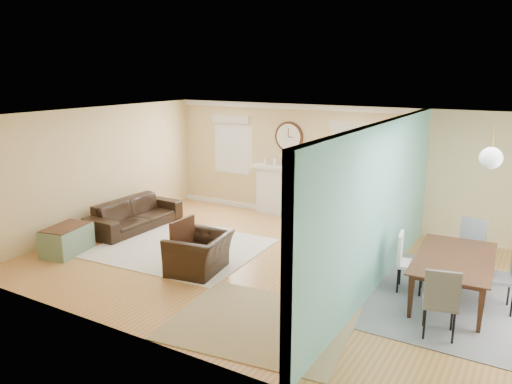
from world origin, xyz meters
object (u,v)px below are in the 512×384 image
(eames_chair, at_px, (199,253))
(credenza, at_px, (377,239))
(green_chair, at_px, (357,221))
(dining_table, at_px, (455,279))
(sofa, at_px, (135,214))

(eames_chair, xyz_separation_m, credenza, (2.40, 2.05, 0.07))
(green_chair, height_order, credenza, credenza)
(dining_table, bearing_deg, credenza, 52.99)
(green_chair, xyz_separation_m, dining_table, (2.25, -2.11, 0.01))
(sofa, distance_m, dining_table, 6.54)
(eames_chair, relative_size, green_chair, 1.40)
(eames_chair, relative_size, credenza, 0.67)
(credenza, bearing_deg, sofa, -170.57)
(green_chair, bearing_deg, dining_table, 166.39)
(eames_chair, xyz_separation_m, dining_table, (3.90, 1.05, 0.01))
(sofa, xyz_separation_m, green_chair, (4.29, 1.94, 0.01))
(sofa, height_order, credenza, credenza)
(eames_chair, height_order, green_chair, green_chair)
(eames_chair, bearing_deg, sofa, -123.95)
(sofa, height_order, dining_table, dining_table)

